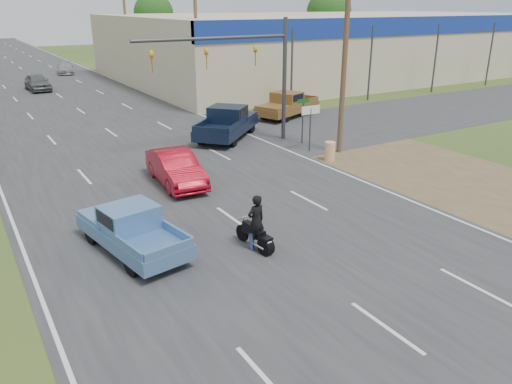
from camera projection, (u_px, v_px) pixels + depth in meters
ground at (386, 328)px, 12.60m from camera, size 200.00×200.00×0.00m
main_road at (59, 96)px, 44.51m from camera, size 15.00×180.00×0.02m
cross_road at (143, 155)px, 26.96m from camera, size 120.00×10.00×0.02m
dirt_verge at (399, 161)px, 25.95m from camera, size 8.00×18.00×0.01m
big_box_store at (338, 43)px, 58.92m from camera, size 50.00×28.10×6.60m
utility_pole_1 at (345, 53)px, 25.74m from camera, size 2.00×0.28×10.00m
utility_pole_2 at (196, 35)px, 40.10m from camera, size 2.00×0.28×10.00m
utility_pole_3 at (126, 27)px, 54.46m from camera, size 2.00×0.28×10.00m
tree_3 at (329, 12)px, 93.13m from camera, size 8.40×8.40×10.40m
tree_5 at (154, 13)px, 100.97m from camera, size 7.98×7.98×9.88m
barrel_0 at (330, 151)px, 25.91m from camera, size 0.56×0.56×1.00m
barrel_1 at (252, 120)px, 32.89m from camera, size 0.56×0.56×1.00m
lane_sign at (311, 117)px, 27.11m from camera, size 1.20×0.08×2.52m
street_name_sign at (303, 116)px, 28.70m from camera, size 0.80×0.08×2.61m
signal_mast at (245, 60)px, 27.31m from camera, size 9.12×0.40×7.00m
red_convertible at (176, 168)px, 22.41m from camera, size 1.97×4.70×1.51m
motorcycle at (257, 238)px, 16.50m from camera, size 0.59×1.90×0.96m
rider at (256, 224)px, 16.36m from camera, size 0.70×0.50×1.82m
blue_pickup at (130, 228)px, 16.34m from camera, size 2.59×4.99×1.58m
navy_pickup at (228, 122)px, 30.22m from camera, size 5.85×5.59×1.94m
brown_pickup at (287, 105)px, 35.74m from camera, size 5.83×3.93×1.80m
distant_car_grey at (37, 82)px, 46.85m from camera, size 2.01×4.62×1.55m
distant_car_silver at (65, 68)px, 58.29m from camera, size 2.44×4.58×1.26m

